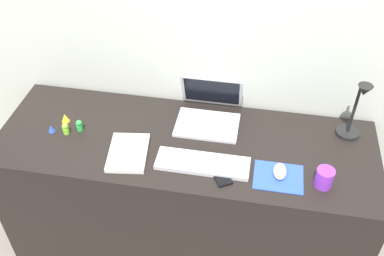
% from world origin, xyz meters
% --- Properties ---
extents(ground_plane, '(6.00, 6.00, 0.00)m').
position_xyz_m(ground_plane, '(0.00, 0.00, 0.00)').
color(ground_plane, slate).
extents(back_wall, '(2.97, 0.05, 1.56)m').
position_xyz_m(back_wall, '(0.00, 0.35, 0.78)').
color(back_wall, beige).
rests_on(back_wall, ground_plane).
extents(desk, '(1.77, 0.61, 0.74)m').
position_xyz_m(desk, '(0.00, 0.00, 0.37)').
color(desk, black).
rests_on(desk, ground_plane).
extents(laptop, '(0.30, 0.28, 0.20)m').
position_xyz_m(laptop, '(0.09, 0.19, 0.79)').
color(laptop, silver).
rests_on(laptop, desk).
extents(keyboard, '(0.41, 0.13, 0.02)m').
position_xyz_m(keyboard, '(0.11, -0.13, 0.75)').
color(keyboard, silver).
rests_on(keyboard, desk).
extents(mousepad, '(0.21, 0.17, 0.00)m').
position_xyz_m(mousepad, '(0.44, -0.15, 0.74)').
color(mousepad, blue).
rests_on(mousepad, desk).
extents(mouse, '(0.06, 0.10, 0.03)m').
position_xyz_m(mouse, '(0.44, -0.13, 0.76)').
color(mouse, silver).
rests_on(mouse, mousepad).
extents(cell_phone, '(0.12, 0.14, 0.01)m').
position_xyz_m(cell_phone, '(0.19, -0.18, 0.74)').
color(cell_phone, black).
rests_on(cell_phone, desk).
extents(desk_lamp, '(0.11, 0.15, 0.33)m').
position_xyz_m(desk_lamp, '(0.75, 0.16, 0.90)').
color(desk_lamp, black).
rests_on(desk_lamp, desk).
extents(notebook_pad, '(0.20, 0.26, 0.02)m').
position_xyz_m(notebook_pad, '(-0.23, -0.13, 0.75)').
color(notebook_pad, silver).
rests_on(notebook_pad, desk).
extents(coffee_mug, '(0.08, 0.08, 0.09)m').
position_xyz_m(coffee_mug, '(0.62, -0.16, 0.78)').
color(coffee_mug, purple).
rests_on(coffee_mug, desk).
extents(toy_figurine_blue, '(0.03, 0.03, 0.04)m').
position_xyz_m(toy_figurine_blue, '(-0.64, -0.04, 0.76)').
color(toy_figurine_blue, blue).
rests_on(toy_figurine_blue, desk).
extents(toy_figurine_lime, '(0.03, 0.03, 0.06)m').
position_xyz_m(toy_figurine_lime, '(-0.56, -0.04, 0.77)').
color(toy_figurine_lime, '#8CDB33').
rests_on(toy_figurine_lime, desk).
extents(toy_figurine_yellow, '(0.04, 0.04, 0.04)m').
position_xyz_m(toy_figurine_yellow, '(-0.60, 0.04, 0.76)').
color(toy_figurine_yellow, yellow).
rests_on(toy_figurine_yellow, desk).
extents(toy_figurine_green, '(0.03, 0.03, 0.06)m').
position_xyz_m(toy_figurine_green, '(-0.51, -0.01, 0.77)').
color(toy_figurine_green, green).
rests_on(toy_figurine_green, desk).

